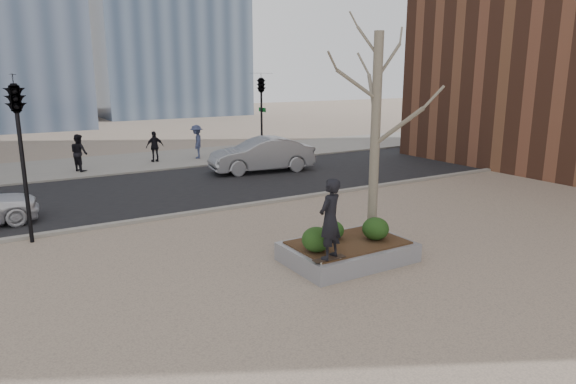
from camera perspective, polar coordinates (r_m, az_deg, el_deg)
ground at (r=12.27m, az=2.87°, el=-8.49°), size 120.00×120.00×0.00m
street at (r=20.96m, az=-12.61°, el=0.40°), size 60.00×8.00×0.02m
far_sidewalk at (r=27.57m, az=-17.33°, el=3.14°), size 60.00×6.00×0.02m
planter at (r=12.75m, az=6.64°, el=-6.64°), size 3.00×2.00×0.45m
planter_mulch at (r=12.67m, az=6.67°, el=-5.60°), size 2.70×1.70×0.04m
sycamore_tree at (r=12.89m, az=9.81°, el=9.71°), size 2.80×2.80×6.60m
shrub_left at (r=11.85m, az=3.18°, el=-5.29°), size 0.68×0.68×0.58m
shrub_middle at (r=12.73m, az=4.99°, el=-4.25°), size 0.56×0.56×0.47m
shrub_right at (r=12.84m, az=9.70°, el=-4.03°), size 0.66×0.66×0.56m
skateboard at (r=11.47m, az=4.60°, el=-7.49°), size 0.78×0.21×0.08m
skateboarder at (r=11.18m, az=4.68°, el=-3.00°), size 0.77×0.65×1.79m
car_silver at (r=23.81m, az=-2.94°, el=4.16°), size 4.97×2.39×1.57m
car_third at (r=31.38m, az=15.97°, el=5.58°), size 4.69×2.67×1.28m
pedestrian_a at (r=25.75m, az=-22.19°, el=4.07°), size 0.92×1.02×1.73m
pedestrian_b at (r=27.88m, az=-10.10°, el=5.53°), size 1.05×1.32×1.79m
pedestrian_c at (r=27.27m, az=-14.58°, el=4.91°), size 0.95×0.45×1.57m
traffic_light_near at (r=15.23m, az=-27.40°, el=3.09°), size 0.60×2.48×4.50m
traffic_light_far at (r=27.38m, az=-2.96°, el=8.38°), size 0.60×2.48×4.50m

